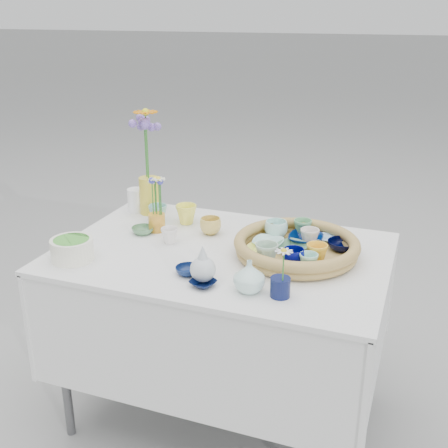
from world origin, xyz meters
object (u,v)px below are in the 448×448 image
(tall_vase_yellow, at_px, (149,196))
(bud_vase_seafoam, at_px, (249,276))
(display_table, at_px, (222,412))
(wicker_tray, at_px, (296,247))

(tall_vase_yellow, bearing_deg, bud_vase_seafoam, -40.64)
(display_table, xyz_separation_m, bud_vase_seafoam, (0.20, -0.28, 0.82))
(wicker_tray, distance_m, tall_vase_yellow, 0.78)
(display_table, bearing_deg, wicker_tray, 10.12)
(display_table, distance_m, wicker_tray, 0.85)
(bud_vase_seafoam, bearing_deg, display_table, 125.66)
(wicker_tray, bearing_deg, display_table, -169.88)
(bud_vase_seafoam, bearing_deg, wicker_tray, 76.20)
(display_table, distance_m, tall_vase_yellow, 1.01)
(bud_vase_seafoam, bearing_deg, tall_vase_yellow, 139.36)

